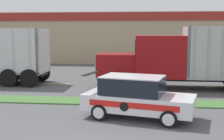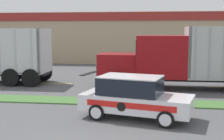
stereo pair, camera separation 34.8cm
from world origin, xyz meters
The scene contains 6 objects.
grass_verge centered at (0.00, 6.60, 0.03)m, with size 120.00×1.47×0.06m, color #477538.
centre_line_4 centered at (-4.35, 11.33, 0.00)m, with size 2.40×0.14×0.01m, color yellow.
centre_line_5 centered at (1.05, 11.33, 0.00)m, with size 2.40×0.14×0.01m, color yellow.
dump_truck_mid centered at (3.49, 10.57, 1.62)m, with size 11.01×2.75×3.59m.
rally_car centered at (1.29, 4.11, 0.83)m, with size 4.51×2.68×1.67m.
store_building_backdrop centered at (-2.43, 28.82, 2.58)m, with size 31.76×12.10×5.16m.
Camera 1 is at (1.64, -7.74, 3.39)m, focal length 50.00 mm.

